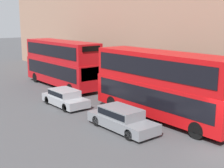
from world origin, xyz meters
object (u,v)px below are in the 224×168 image
(car_dark_sedan, at_px, (122,118))
(bus_second_in_queue, at_px, (62,62))
(car_hatchback, at_px, (65,97))
(bus_leading, at_px, (162,83))
(pedestrian, at_px, (96,81))

(car_dark_sedan, bearing_deg, bus_second_in_queue, 75.36)
(car_dark_sedan, xyz_separation_m, car_hatchback, (0.00, 6.66, -0.03))
(bus_leading, bearing_deg, car_dark_sedan, 179.42)
(bus_second_in_queue, relative_size, pedestrian, 6.07)
(bus_second_in_queue, bearing_deg, bus_leading, -90.00)
(car_dark_sedan, height_order, pedestrian, pedestrian)
(bus_second_in_queue, xyz_separation_m, car_hatchback, (-3.40, -6.35, -1.77))
(car_dark_sedan, bearing_deg, car_hatchback, 90.00)
(car_hatchback, bearing_deg, pedestrian, 32.09)
(bus_second_in_queue, bearing_deg, car_dark_sedan, -104.64)
(pedestrian, bearing_deg, bus_second_in_queue, 124.96)
(bus_leading, distance_m, bus_second_in_queue, 13.05)
(car_hatchback, bearing_deg, car_dark_sedan, -90.00)
(car_hatchback, distance_m, pedestrian, 6.44)
(bus_second_in_queue, bearing_deg, car_hatchback, -118.16)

